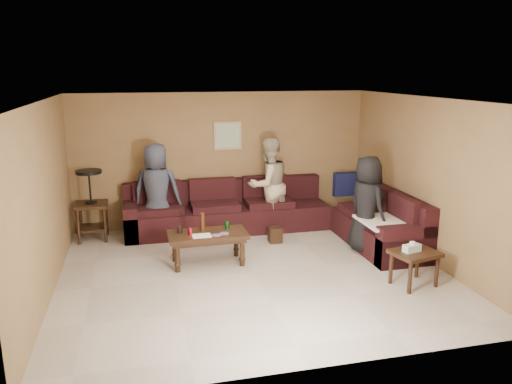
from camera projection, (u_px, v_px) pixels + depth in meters
room at (253, 161)px, 6.92m from camera, size 5.60×5.50×2.50m
sectional_sofa at (278, 218)px, 8.85m from camera, size 4.65×2.90×0.97m
coffee_table at (207, 237)px, 7.56m from camera, size 1.20×0.61×0.78m
end_table_left at (91, 204)px, 8.59m from camera, size 0.54×0.54×1.23m
side_table_right at (414, 256)px, 6.79m from camera, size 0.69×0.61×0.64m
waste_bin at (275, 235)px, 8.58m from camera, size 0.22×0.22×0.26m
wall_art at (228, 136)px, 9.27m from camera, size 0.52×0.04×0.52m
person_left at (157, 191)px, 8.68m from camera, size 0.93×0.72×1.68m
person_middle at (268, 185)px, 9.05m from camera, size 1.01×0.90×1.72m
person_right at (367, 205)px, 7.98m from camera, size 0.67×0.87×1.58m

